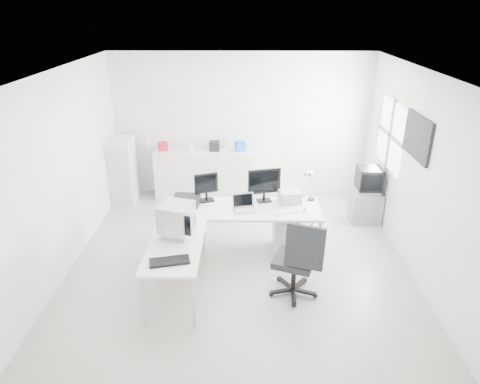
{
  "coord_description": "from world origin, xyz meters",
  "views": [
    {
      "loc": [
        0.07,
        -5.67,
        3.6
      ],
      "look_at": [
        0.0,
        0.2,
        1.0
      ],
      "focal_mm": 32.0,
      "sensor_mm": 36.0,
      "label": 1
    }
  ],
  "objects_px": {
    "drawer_pedestal": "(286,232)",
    "lcd_monitor_small": "(206,187)",
    "main_desk": "(241,229)",
    "crt_tv": "(369,181)",
    "lcd_monitor_large": "(264,185)",
    "tv_cabinet": "(365,207)",
    "side_desk": "(176,269)",
    "filing_cabinet": "(123,171)",
    "laser_printer": "(290,197)",
    "laptop": "(245,205)",
    "crt_monitor": "(176,221)",
    "sideboard": "(205,174)",
    "office_chair": "(295,257)",
    "inkjet_printer": "(186,201)"
  },
  "relations": [
    {
      "from": "main_desk",
      "to": "crt_tv",
      "type": "relative_size",
      "value": 4.8
    },
    {
      "from": "tv_cabinet",
      "to": "crt_tv",
      "type": "relative_size",
      "value": 1.12
    },
    {
      "from": "tv_cabinet",
      "to": "laptop",
      "type": "bearing_deg",
      "value": -152.35
    },
    {
      "from": "crt_monitor",
      "to": "sideboard",
      "type": "relative_size",
      "value": 0.23
    },
    {
      "from": "crt_monitor",
      "to": "filing_cabinet",
      "type": "xyz_separation_m",
      "value": [
        -1.45,
        2.65,
        -0.33
      ]
    },
    {
      "from": "side_desk",
      "to": "office_chair",
      "type": "distance_m",
      "value": 1.57
    },
    {
      "from": "crt_tv",
      "to": "sideboard",
      "type": "bearing_deg",
      "value": 160.41
    },
    {
      "from": "lcd_monitor_large",
      "to": "tv_cabinet",
      "type": "bearing_deg",
      "value": 8.04
    },
    {
      "from": "laser_printer",
      "to": "filing_cabinet",
      "type": "relative_size",
      "value": 0.25
    },
    {
      "from": "laptop",
      "to": "lcd_monitor_small",
      "type": "bearing_deg",
      "value": 136.63
    },
    {
      "from": "side_desk",
      "to": "lcd_monitor_small",
      "type": "bearing_deg",
      "value": 77.47
    },
    {
      "from": "laptop",
      "to": "main_desk",
      "type": "bearing_deg",
      "value": 103.45
    },
    {
      "from": "main_desk",
      "to": "inkjet_printer",
      "type": "relative_size",
      "value": 6.03
    },
    {
      "from": "laptop",
      "to": "office_chair",
      "type": "xyz_separation_m",
      "value": [
        0.66,
        -0.98,
        -0.28
      ]
    },
    {
      "from": "crt_tv",
      "to": "laptop",
      "type": "bearing_deg",
      "value": -152.35
    },
    {
      "from": "tv_cabinet",
      "to": "sideboard",
      "type": "bearing_deg",
      "value": 160.41
    },
    {
      "from": "lcd_monitor_large",
      "to": "crt_monitor",
      "type": "xyz_separation_m",
      "value": [
        -1.2,
        -1.1,
        -0.05
      ]
    },
    {
      "from": "filing_cabinet",
      "to": "laser_printer",
      "type": "bearing_deg",
      "value": -27.38
    },
    {
      "from": "laptop",
      "to": "tv_cabinet",
      "type": "height_order",
      "value": "laptop"
    },
    {
      "from": "lcd_monitor_large",
      "to": "tv_cabinet",
      "type": "height_order",
      "value": "lcd_monitor_large"
    },
    {
      "from": "main_desk",
      "to": "crt_monitor",
      "type": "height_order",
      "value": "crt_monitor"
    },
    {
      "from": "drawer_pedestal",
      "to": "lcd_monitor_small",
      "type": "bearing_deg",
      "value": 170.91
    },
    {
      "from": "lcd_monitor_small",
      "to": "office_chair",
      "type": "height_order",
      "value": "lcd_monitor_small"
    },
    {
      "from": "side_desk",
      "to": "crt_monitor",
      "type": "distance_m",
      "value": 0.65
    },
    {
      "from": "tv_cabinet",
      "to": "crt_tv",
      "type": "distance_m",
      "value": 0.5
    },
    {
      "from": "side_desk",
      "to": "crt_tv",
      "type": "distance_m",
      "value": 3.74
    },
    {
      "from": "side_desk",
      "to": "crt_tv",
      "type": "bearing_deg",
      "value": 34.89
    },
    {
      "from": "drawer_pedestal",
      "to": "inkjet_printer",
      "type": "xyz_separation_m",
      "value": [
        -1.55,
        0.05,
        0.52
      ]
    },
    {
      "from": "main_desk",
      "to": "side_desk",
      "type": "height_order",
      "value": "same"
    },
    {
      "from": "inkjet_printer",
      "to": "lcd_monitor_small",
      "type": "height_order",
      "value": "lcd_monitor_small"
    },
    {
      "from": "laser_printer",
      "to": "lcd_monitor_small",
      "type": "bearing_deg",
      "value": 165.57
    },
    {
      "from": "main_desk",
      "to": "filing_cabinet",
      "type": "distance_m",
      "value": 2.94
    },
    {
      "from": "lcd_monitor_large",
      "to": "drawer_pedestal",
      "type": "bearing_deg",
      "value": -44.46
    },
    {
      "from": "lcd_monitor_large",
      "to": "crt_tv",
      "type": "distance_m",
      "value": 2.02
    },
    {
      "from": "laser_printer",
      "to": "office_chair",
      "type": "bearing_deg",
      "value": -104.97
    },
    {
      "from": "side_desk",
      "to": "lcd_monitor_large",
      "type": "xyz_separation_m",
      "value": [
        1.2,
        1.35,
        0.64
      ]
    },
    {
      "from": "lcd_monitor_small",
      "to": "office_chair",
      "type": "bearing_deg",
      "value": -66.24
    },
    {
      "from": "main_desk",
      "to": "drawer_pedestal",
      "type": "bearing_deg",
      "value": 4.09
    },
    {
      "from": "main_desk",
      "to": "lcd_monitor_small",
      "type": "height_order",
      "value": "lcd_monitor_small"
    },
    {
      "from": "laptop",
      "to": "sideboard",
      "type": "xyz_separation_m",
      "value": [
        -0.79,
        2.17,
        -0.37
      ]
    },
    {
      "from": "inkjet_printer",
      "to": "crt_monitor",
      "type": "relative_size",
      "value": 0.89
    },
    {
      "from": "crt_monitor",
      "to": "filing_cabinet",
      "type": "distance_m",
      "value": 3.04
    },
    {
      "from": "laptop",
      "to": "laser_printer",
      "type": "bearing_deg",
      "value": 11.46
    },
    {
      "from": "side_desk",
      "to": "crt_monitor",
      "type": "xyz_separation_m",
      "value": [
        0.0,
        0.25,
        0.6
      ]
    },
    {
      "from": "crt_tv",
      "to": "lcd_monitor_small",
      "type": "bearing_deg",
      "value": -164.25
    },
    {
      "from": "main_desk",
      "to": "lcd_monitor_large",
      "type": "xyz_separation_m",
      "value": [
        0.35,
        0.25,
        0.64
      ]
    },
    {
      "from": "office_chair",
      "to": "tv_cabinet",
      "type": "distance_m",
      "value": 2.59
    },
    {
      "from": "main_desk",
      "to": "laser_printer",
      "type": "height_order",
      "value": "laser_printer"
    },
    {
      "from": "drawer_pedestal",
      "to": "tv_cabinet",
      "type": "distance_m",
      "value": 1.79
    },
    {
      "from": "crt_tv",
      "to": "inkjet_printer",
      "type": "bearing_deg",
      "value": -163.12
    }
  ]
}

